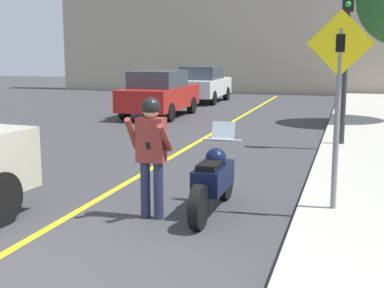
% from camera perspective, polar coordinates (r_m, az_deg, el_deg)
% --- Properties ---
extents(ground_plane, '(80.00, 80.00, 0.00)m').
position_cam_1_polar(ground_plane, '(6.04, -18.54, -13.93)').
color(ground_plane, '#38383A').
extents(road_center_line, '(0.12, 36.00, 0.01)m').
position_cam_1_polar(road_center_line, '(11.42, -3.54, -2.15)').
color(road_center_line, yellow).
rests_on(road_center_line, ground).
extents(building_backdrop, '(28.00, 1.20, 7.61)m').
position_cam_1_polar(building_backdrop, '(30.67, 10.87, 12.40)').
color(building_backdrop, '#B2A38E').
rests_on(building_backdrop, ground).
extents(motorcycle, '(0.62, 2.18, 1.30)m').
position_cam_1_polar(motorcycle, '(7.94, 2.30, -3.83)').
color(motorcycle, black).
rests_on(motorcycle, ground).
extents(person_biker, '(0.59, 0.48, 1.75)m').
position_cam_1_polar(person_biker, '(7.57, -4.38, -0.08)').
color(person_biker, '#282D4C').
rests_on(person_biker, ground).
extents(crossing_sign, '(0.91, 0.08, 2.78)m').
position_cam_1_polar(crossing_sign, '(7.68, 15.34, 5.43)').
color(crossing_sign, slate).
rests_on(crossing_sign, sidewalk_curb).
extents(traffic_light, '(0.26, 0.30, 3.89)m').
position_cam_1_polar(traffic_light, '(13.30, 16.20, 11.54)').
color(traffic_light, '#2D2D30').
rests_on(traffic_light, sidewalk_curb).
extents(parked_car_red, '(1.88, 4.20, 1.68)m').
position_cam_1_polar(parked_car_red, '(19.59, -3.51, 5.42)').
color(parked_car_red, black).
rests_on(parked_car_red, ground).
extents(parked_car_white, '(1.88, 4.20, 1.68)m').
position_cam_1_polar(parked_car_white, '(25.18, 1.15, 6.44)').
color(parked_car_white, black).
rests_on(parked_car_white, ground).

